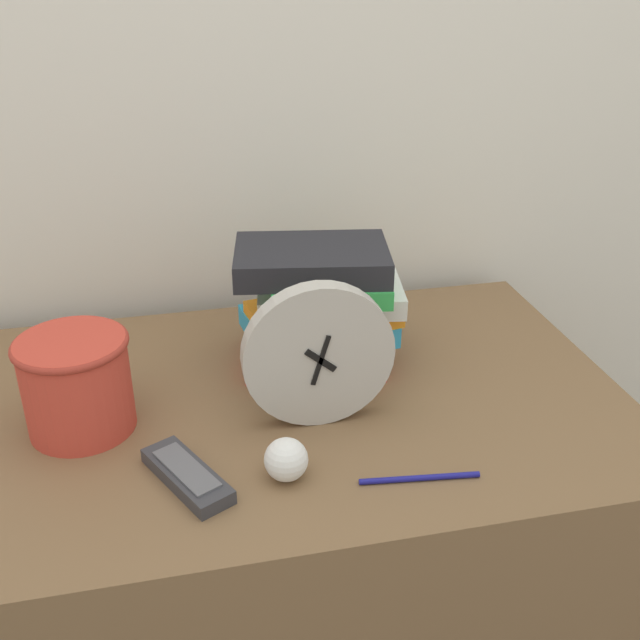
{
  "coord_description": "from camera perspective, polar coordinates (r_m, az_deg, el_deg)",
  "views": [
    {
      "loc": [
        -0.09,
        -0.63,
        1.38
      ],
      "look_at": [
        0.13,
        0.35,
        0.87
      ],
      "focal_mm": 42.0,
      "sensor_mm": 36.0,
      "label": 1
    }
  ],
  "objects": [
    {
      "name": "wall_back",
      "position": [
        1.38,
        -9.14,
        19.07
      ],
      "size": [
        6.0,
        0.04,
        2.4
      ],
      "color": "silver",
      "rests_on": "ground_plane"
    },
    {
      "name": "desk",
      "position": [
        1.4,
        -5.23,
        -19.26
      ],
      "size": [
        1.18,
        0.67,
        0.75
      ],
      "color": "brown",
      "rests_on": "ground_plane"
    },
    {
      "name": "desk_clock",
      "position": [
        1.05,
        -0.11,
        -2.72
      ],
      "size": [
        0.22,
        0.03,
        0.22
      ],
      "color": "#B7B2A8",
      "rests_on": "desk"
    },
    {
      "name": "book_stack",
      "position": [
        1.22,
        -0.05,
        1.1
      ],
      "size": [
        0.29,
        0.22,
        0.2
      ],
      "color": "red",
      "rests_on": "desk"
    },
    {
      "name": "basket",
      "position": [
        1.11,
        -18.07,
        -4.46
      ],
      "size": [
        0.16,
        0.16,
        0.14
      ],
      "color": "#C63D2D",
      "rests_on": "desk"
    },
    {
      "name": "tv_remote",
      "position": [
        1.01,
        -10.1,
        -11.57
      ],
      "size": [
        0.12,
        0.16,
        0.02
      ],
      "color": "#333338",
      "rests_on": "desk"
    },
    {
      "name": "crumpled_paper_ball",
      "position": [
        0.99,
        -2.6,
        -10.57
      ],
      "size": [
        0.06,
        0.06,
        0.06
      ],
      "color": "white",
      "rests_on": "desk"
    },
    {
      "name": "pen",
      "position": [
        1.01,
        7.59,
        -11.85
      ],
      "size": [
        0.16,
        0.03,
        0.01
      ],
      "color": "navy",
      "rests_on": "desk"
    }
  ]
}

